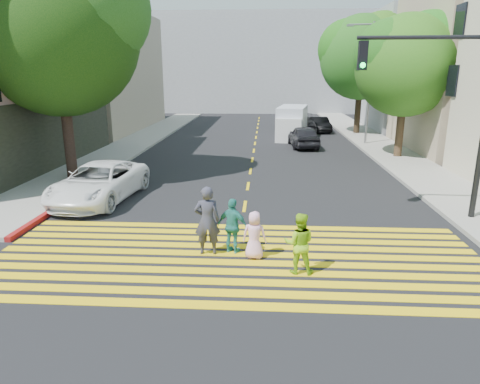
# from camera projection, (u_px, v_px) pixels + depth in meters

# --- Properties ---
(ground) EXTENTS (120.00, 120.00, 0.00)m
(ground) POSITION_uv_depth(u_px,v_px,m) (233.00, 280.00, 10.44)
(ground) COLOR black
(sidewalk_left) EXTENTS (3.00, 40.00, 0.15)m
(sidewalk_left) POSITION_uv_depth(u_px,v_px,m) (142.00, 139.00, 32.06)
(sidewalk_left) COLOR gray
(sidewalk_left) RESTS_ON ground
(sidewalk_right) EXTENTS (3.00, 60.00, 0.15)m
(sidewalk_right) POSITION_uv_depth(u_px,v_px,m) (401.00, 160.00, 24.35)
(sidewalk_right) COLOR gray
(sidewalk_right) RESTS_ON ground
(curb_red) EXTENTS (0.20, 8.00, 0.16)m
(curb_red) POSITION_uv_depth(u_px,v_px,m) (67.00, 201.00, 16.58)
(curb_red) COLOR maroon
(curb_red) RESTS_ON ground
(crosswalk) EXTENTS (13.40, 5.30, 0.01)m
(crosswalk) POSITION_uv_depth(u_px,v_px,m) (236.00, 258.00, 11.66)
(crosswalk) COLOR yellow
(crosswalk) RESTS_ON ground
(lane_line) EXTENTS (0.12, 34.40, 0.01)m
(lane_line) POSITION_uv_depth(u_px,v_px,m) (256.00, 140.00, 32.07)
(lane_line) COLOR yellow
(lane_line) RESTS_ON ground
(building_left_tan) EXTENTS (12.00, 16.00, 10.00)m
(building_left_tan) POSITION_uv_depth(u_px,v_px,m) (73.00, 71.00, 36.93)
(building_left_tan) COLOR tan
(building_left_tan) RESTS_ON ground
(building_right_grey) EXTENTS (10.00, 10.00, 10.00)m
(building_right_grey) POSITION_uv_depth(u_px,v_px,m) (431.00, 71.00, 37.07)
(building_right_grey) COLOR gray
(building_right_grey) RESTS_ON ground
(backdrop_block) EXTENTS (30.00, 8.00, 12.00)m
(backdrop_block) POSITION_uv_depth(u_px,v_px,m) (261.00, 64.00, 54.97)
(backdrop_block) COLOR gray
(backdrop_block) RESTS_ON ground
(tree_left) EXTENTS (8.55, 8.08, 10.17)m
(tree_left) POSITION_uv_depth(u_px,v_px,m) (59.00, 25.00, 18.46)
(tree_left) COLOR black
(tree_left) RESTS_ON ground
(tree_right_near) EXTENTS (6.42, 5.91, 8.22)m
(tree_right_near) POSITION_uv_depth(u_px,v_px,m) (408.00, 60.00, 23.82)
(tree_right_near) COLOR #37231C
(tree_right_near) RESTS_ON ground
(tree_right_far) EXTENTS (8.38, 8.05, 9.45)m
(tree_right_far) POSITION_uv_depth(u_px,v_px,m) (363.00, 53.00, 33.33)
(tree_right_far) COLOR black
(tree_right_far) RESTS_ON ground
(pedestrian_man) EXTENTS (0.75, 0.53, 1.95)m
(pedestrian_man) POSITION_uv_depth(u_px,v_px,m) (207.00, 221.00, 11.71)
(pedestrian_man) COLOR #353443
(pedestrian_man) RESTS_ON ground
(pedestrian_woman) EXTENTS (0.81, 0.65, 1.58)m
(pedestrian_woman) POSITION_uv_depth(u_px,v_px,m) (299.00, 243.00, 10.63)
(pedestrian_woman) COLOR #90CB19
(pedestrian_woman) RESTS_ON ground
(pedestrian_child) EXTENTS (0.69, 0.49, 1.33)m
(pedestrian_child) POSITION_uv_depth(u_px,v_px,m) (254.00, 235.00, 11.52)
(pedestrian_child) COLOR #F6B2D7
(pedestrian_child) RESTS_ON ground
(pedestrian_extra) EXTENTS (1.00, 0.71, 1.57)m
(pedestrian_extra) POSITION_uv_depth(u_px,v_px,m) (233.00, 226.00, 11.84)
(pedestrian_extra) COLOR teal
(pedestrian_extra) RESTS_ON ground
(white_sedan) EXTENTS (2.93, 5.50, 1.47)m
(white_sedan) POSITION_uv_depth(u_px,v_px,m) (99.00, 182.00, 16.76)
(white_sedan) COLOR white
(white_sedan) RESTS_ON ground
(dark_car_near) EXTENTS (2.09, 4.44, 1.47)m
(dark_car_near) POSITION_uv_depth(u_px,v_px,m) (304.00, 136.00, 28.93)
(dark_car_near) COLOR black
(dark_car_near) RESTS_ON ground
(silver_car) EXTENTS (2.72, 5.21, 1.44)m
(silver_car) POSITION_uv_depth(u_px,v_px,m) (296.00, 118.00, 40.64)
(silver_car) COLOR gray
(silver_car) RESTS_ON ground
(dark_car_parked) EXTENTS (1.71, 3.90, 1.25)m
(dark_car_parked) POSITION_uv_depth(u_px,v_px,m) (320.00, 124.00, 36.50)
(dark_car_parked) COLOR black
(dark_car_parked) RESTS_ON ground
(white_van) EXTENTS (2.71, 5.38, 2.42)m
(white_van) POSITION_uv_depth(u_px,v_px,m) (292.00, 124.00, 32.55)
(white_van) COLOR silver
(white_van) RESTS_ON ground
(traffic_signal) EXTENTS (4.34, 0.38, 6.36)m
(traffic_signal) POSITION_uv_depth(u_px,v_px,m) (451.00, 98.00, 13.62)
(traffic_signal) COLOR black
(traffic_signal) RESTS_ON ground
(street_lamp) EXTENTS (1.84, 0.44, 8.12)m
(street_lamp) POSITION_uv_depth(u_px,v_px,m) (368.00, 76.00, 28.70)
(street_lamp) COLOR gray
(street_lamp) RESTS_ON ground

